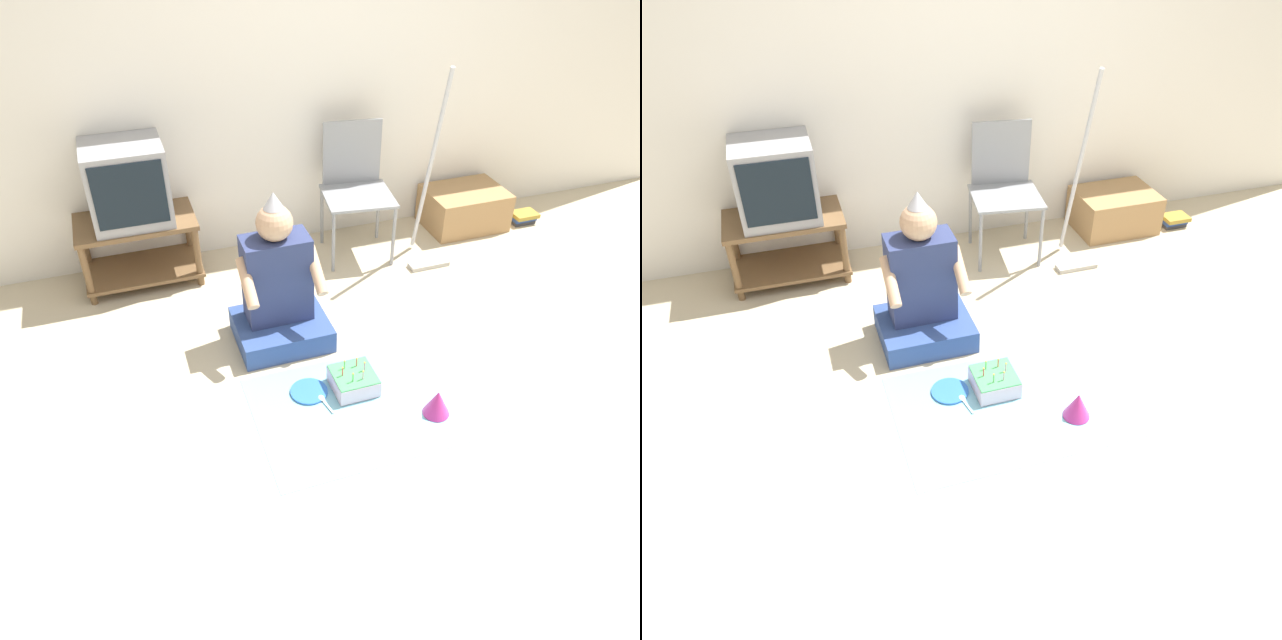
% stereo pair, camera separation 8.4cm
% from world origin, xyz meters
% --- Properties ---
extents(ground_plane, '(16.00, 16.00, 0.00)m').
position_xyz_m(ground_plane, '(0.00, 0.00, 0.00)').
color(ground_plane, beige).
extents(wall_back, '(6.40, 0.06, 2.55)m').
position_xyz_m(wall_back, '(0.00, 2.02, 1.27)').
color(wall_back, white).
rests_on(wall_back, ground_plane).
extents(tv_stand, '(0.75, 0.44, 0.44)m').
position_xyz_m(tv_stand, '(-1.26, 1.77, 0.26)').
color(tv_stand, brown).
rests_on(tv_stand, ground_plane).
extents(tv, '(0.47, 0.43, 0.49)m').
position_xyz_m(tv, '(-1.26, 1.77, 0.69)').
color(tv, '#99999E').
rests_on(tv, tv_stand).
extents(folding_chair, '(0.51, 0.49, 0.89)m').
position_xyz_m(folding_chair, '(0.21, 1.70, 0.51)').
color(folding_chair, gray).
rests_on(folding_chair, ground_plane).
extents(cardboard_box_stack, '(0.58, 0.44, 0.29)m').
position_xyz_m(cardboard_box_stack, '(1.11, 1.74, 0.14)').
color(cardboard_box_stack, '#A87F51').
rests_on(cardboard_box_stack, ground_plane).
extents(dust_mop, '(0.28, 0.32, 1.33)m').
position_xyz_m(dust_mop, '(0.61, 1.36, 0.40)').
color(dust_mop, '#B2ADA3').
rests_on(dust_mop, ground_plane).
extents(book_pile, '(0.19, 0.14, 0.08)m').
position_xyz_m(book_pile, '(1.58, 1.62, 0.04)').
color(book_pile, '#333338').
rests_on(book_pile, ground_plane).
extents(person_seated, '(0.52, 0.45, 0.92)m').
position_xyz_m(person_seated, '(-0.58, 0.87, 0.31)').
color(person_seated, '#334C8C').
rests_on(person_seated, ground_plane).
extents(party_cloth, '(1.18, 0.80, 0.01)m').
position_xyz_m(party_cloth, '(-0.31, 0.17, 0.00)').
color(party_cloth, '#7FC6E0').
rests_on(party_cloth, ground_plane).
extents(birthday_cake, '(0.23, 0.23, 0.16)m').
position_xyz_m(birthday_cake, '(-0.34, 0.32, 0.06)').
color(birthday_cake, silver).
rests_on(birthday_cake, party_cloth).
extents(party_hat_blue, '(0.14, 0.14, 0.14)m').
position_xyz_m(party_hat_blue, '(-0.01, 0.01, 0.08)').
color(party_hat_blue, '#CC338C').
rests_on(party_hat_blue, party_cloth).
extents(paper_plate, '(0.20, 0.20, 0.01)m').
position_xyz_m(paper_plate, '(-0.57, 0.36, 0.01)').
color(paper_plate, blue).
rests_on(paper_plate, party_cloth).
extents(plastic_spoon_near, '(0.05, 0.14, 0.01)m').
position_xyz_m(plastic_spoon_near, '(-0.52, 0.28, 0.01)').
color(plastic_spoon_near, white).
rests_on(plastic_spoon_near, party_cloth).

